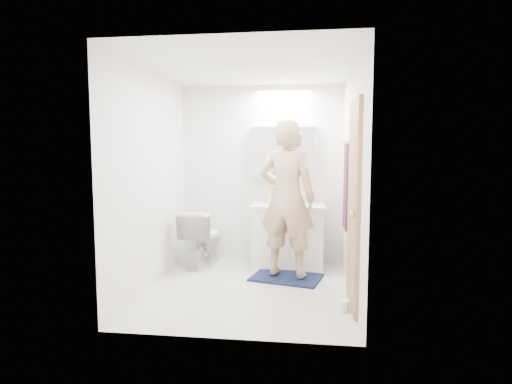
% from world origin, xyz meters
% --- Properties ---
extents(floor, '(2.50, 2.50, 0.00)m').
position_xyz_m(floor, '(0.00, 0.00, 0.00)').
color(floor, silver).
rests_on(floor, ground).
extents(ceiling, '(2.50, 2.50, 0.00)m').
position_xyz_m(ceiling, '(0.00, 0.00, 2.40)').
color(ceiling, white).
rests_on(ceiling, floor).
extents(wall_back, '(2.50, 0.00, 2.50)m').
position_xyz_m(wall_back, '(0.00, 1.25, 1.20)').
color(wall_back, white).
rests_on(wall_back, floor).
extents(wall_front, '(2.50, 0.00, 2.50)m').
position_xyz_m(wall_front, '(0.00, -1.25, 1.20)').
color(wall_front, white).
rests_on(wall_front, floor).
extents(wall_left, '(0.00, 2.50, 2.50)m').
position_xyz_m(wall_left, '(-1.10, 0.00, 1.20)').
color(wall_left, white).
rests_on(wall_left, floor).
extents(wall_right, '(0.00, 2.50, 2.50)m').
position_xyz_m(wall_right, '(1.10, 0.00, 1.20)').
color(wall_right, white).
rests_on(wall_right, floor).
extents(vanity_cabinet, '(0.90, 0.55, 0.78)m').
position_xyz_m(vanity_cabinet, '(0.38, 0.96, 0.39)').
color(vanity_cabinet, white).
rests_on(vanity_cabinet, floor).
extents(countertop, '(0.95, 0.58, 0.04)m').
position_xyz_m(countertop, '(0.38, 0.96, 0.80)').
color(countertop, white).
rests_on(countertop, vanity_cabinet).
extents(sink_basin, '(0.36, 0.36, 0.03)m').
position_xyz_m(sink_basin, '(0.38, 0.99, 0.84)').
color(sink_basin, white).
rests_on(sink_basin, countertop).
extents(faucet, '(0.02, 0.02, 0.16)m').
position_xyz_m(faucet, '(0.38, 1.19, 0.90)').
color(faucet, silver).
rests_on(faucet, countertop).
extents(medicine_cabinet, '(0.88, 0.14, 0.70)m').
position_xyz_m(medicine_cabinet, '(0.30, 1.18, 1.50)').
color(medicine_cabinet, white).
rests_on(medicine_cabinet, wall_back).
extents(mirror_panel, '(0.84, 0.01, 0.66)m').
position_xyz_m(mirror_panel, '(0.30, 1.10, 1.50)').
color(mirror_panel, silver).
rests_on(mirror_panel, medicine_cabinet).
extents(toilet, '(0.52, 0.79, 0.75)m').
position_xyz_m(toilet, '(-0.74, 0.85, 0.38)').
color(toilet, white).
rests_on(toilet, floor).
extents(bath_rug, '(0.91, 0.73, 0.02)m').
position_xyz_m(bath_rug, '(0.39, 0.42, 0.01)').
color(bath_rug, '#14203F').
rests_on(bath_rug, floor).
extents(person, '(0.75, 0.59, 1.83)m').
position_xyz_m(person, '(0.39, 0.42, 0.97)').
color(person, tan).
rests_on(person, bath_rug).
extents(door, '(0.04, 0.80, 2.00)m').
position_xyz_m(door, '(1.08, -0.35, 1.00)').
color(door, '#A37B51').
rests_on(door, wall_right).
extents(door_knob, '(0.06, 0.06, 0.06)m').
position_xyz_m(door_knob, '(1.04, -0.65, 0.95)').
color(door_knob, gold).
rests_on(door_knob, door).
extents(towel, '(0.02, 0.42, 1.00)m').
position_xyz_m(towel, '(1.08, 0.55, 1.10)').
color(towel, '#111B38').
rests_on(towel, wall_right).
extents(towel_hook, '(0.07, 0.02, 0.02)m').
position_xyz_m(towel_hook, '(1.07, 0.55, 1.62)').
color(towel_hook, silver).
rests_on(towel_hook, wall_right).
extents(soap_bottle_a, '(0.10, 0.10, 0.22)m').
position_xyz_m(soap_bottle_a, '(0.12, 1.11, 0.93)').
color(soap_bottle_a, tan).
rests_on(soap_bottle_a, countertop).
extents(soap_bottle_b, '(0.11, 0.11, 0.19)m').
position_xyz_m(soap_bottle_b, '(0.20, 1.15, 0.91)').
color(soap_bottle_b, '#528BB1').
rests_on(soap_bottle_b, countertop).
extents(toothbrush_cup, '(0.14, 0.14, 0.10)m').
position_xyz_m(toothbrush_cup, '(0.66, 1.12, 0.87)').
color(toothbrush_cup, '#4765D5').
rests_on(toothbrush_cup, countertop).
extents(toilet_paper_roll, '(0.11, 0.11, 0.10)m').
position_xyz_m(toilet_paper_roll, '(0.99, -0.53, 0.05)').
color(toilet_paper_roll, white).
rests_on(toilet_paper_roll, floor).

